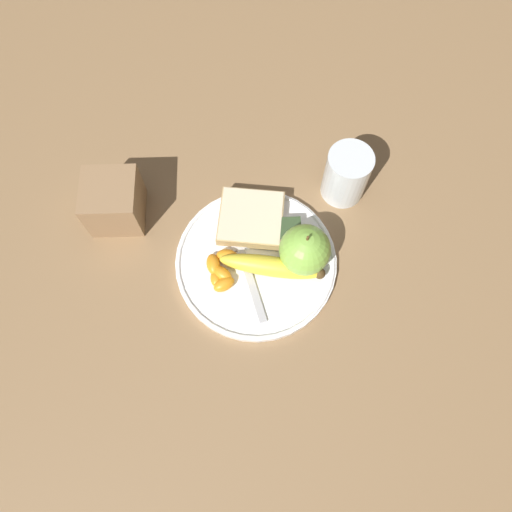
# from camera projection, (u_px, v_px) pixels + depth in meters

# --- Properties ---
(ground_plane) EXTENTS (3.00, 3.00, 0.00)m
(ground_plane) POSITION_uv_depth(u_px,v_px,m) (256.00, 263.00, 0.80)
(ground_plane) COLOR olive
(plate) EXTENTS (0.26, 0.26, 0.01)m
(plate) POSITION_uv_depth(u_px,v_px,m) (256.00, 262.00, 0.79)
(plate) COLOR white
(plate) RESTS_ON ground_plane
(juice_glass) EXTENTS (0.07, 0.07, 0.10)m
(juice_glass) POSITION_uv_depth(u_px,v_px,m) (346.00, 176.00, 0.80)
(juice_glass) COLOR silver
(juice_glass) RESTS_ON ground_plane
(apple) EXTENTS (0.08, 0.08, 0.09)m
(apple) POSITION_uv_depth(u_px,v_px,m) (305.00, 251.00, 0.75)
(apple) COLOR #84BC47
(apple) RESTS_ON plate
(banana) EXTENTS (0.17, 0.06, 0.03)m
(banana) POSITION_uv_depth(u_px,v_px,m) (273.00, 266.00, 0.77)
(banana) COLOR yellow
(banana) RESTS_ON plate
(bread_slice) EXTENTS (0.11, 0.11, 0.02)m
(bread_slice) POSITION_uv_depth(u_px,v_px,m) (251.00, 218.00, 0.80)
(bread_slice) COLOR tan
(bread_slice) RESTS_ON plate
(fork) EXTENTS (0.06, 0.17, 0.00)m
(fork) POSITION_uv_depth(u_px,v_px,m) (244.00, 260.00, 0.78)
(fork) COLOR #B2B2B7
(fork) RESTS_ON plate
(jam_packet) EXTENTS (0.05, 0.04, 0.02)m
(jam_packet) POSITION_uv_depth(u_px,v_px,m) (286.00, 231.00, 0.79)
(jam_packet) COLOR silver
(jam_packet) RESTS_ON plate
(orange_segment_0) EXTENTS (0.02, 0.03, 0.01)m
(orange_segment_0) POSITION_uv_depth(u_px,v_px,m) (216.00, 279.00, 0.77)
(orange_segment_0) COLOR orange
(orange_segment_0) RESTS_ON plate
(orange_segment_1) EXTENTS (0.03, 0.04, 0.02)m
(orange_segment_1) POSITION_uv_depth(u_px,v_px,m) (213.00, 264.00, 0.77)
(orange_segment_1) COLOR orange
(orange_segment_1) RESTS_ON plate
(orange_segment_2) EXTENTS (0.03, 0.02, 0.02)m
(orange_segment_2) POSITION_uv_depth(u_px,v_px,m) (227.00, 255.00, 0.78)
(orange_segment_2) COLOR orange
(orange_segment_2) RESTS_ON plate
(orange_segment_3) EXTENTS (0.04, 0.03, 0.02)m
(orange_segment_3) POSITION_uv_depth(u_px,v_px,m) (224.00, 284.00, 0.76)
(orange_segment_3) COLOR orange
(orange_segment_3) RESTS_ON plate
(orange_segment_4) EXTENTS (0.04, 0.04, 0.02)m
(orange_segment_4) POSITION_uv_depth(u_px,v_px,m) (222.00, 274.00, 0.77)
(orange_segment_4) COLOR orange
(orange_segment_4) RESTS_ON plate
(condiment_caddy) EXTENTS (0.08, 0.08, 0.09)m
(condiment_caddy) POSITION_uv_depth(u_px,v_px,m) (114.00, 202.00, 0.79)
(condiment_caddy) COLOR #93704C
(condiment_caddy) RESTS_ON ground_plane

